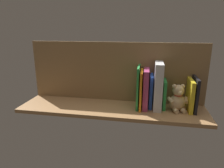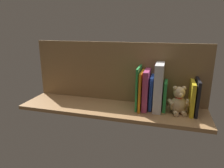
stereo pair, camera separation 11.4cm
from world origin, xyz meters
TOP-DOWN VIEW (x-y plane):
  - ground_plane at (0.00, 0.00)cm, footprint 114.25×29.92cm
  - shelf_back_panel at (0.00, -12.71)cm, footprint 114.25×1.50cm
  - book_0 at (-48.58, -3.74)cm, footprint 1.71×15.63cm
  - book_1 at (-46.07, -3.65)cm, footprint 2.11×15.81cm
  - teddy_bear at (-39.06, -1.75)cm, footprint 12.58×11.87cm
  - book_2 at (-31.37, -5.11)cm, footprint 1.77×12.90cm
  - dictionary_thick_white at (-27.40, -3.50)cm, footprint 4.78×15.92cm
  - book_3 at (-23.42, -5.08)cm, footprint 1.91×12.97cm
  - book_4 at (-20.31, -3.63)cm, footprint 3.05×15.85cm
  - book_5 at (-17.48, -2.85)cm, footprint 1.23×17.43cm
  - book_6 at (-15.56, -3.54)cm, footprint 1.22×16.03cm

SIDE VIEW (x-z plane):
  - ground_plane at x=0.00cm, z-range -2.20..0.00cm
  - teddy_bear at x=-39.06cm, z-range -0.96..15.09cm
  - book_2 at x=-31.37cm, z-range 0.00..17.31cm
  - book_1 at x=-46.07cm, z-range 0.00..18.60cm
  - book_0 at x=-48.58cm, z-range -0.01..20.03cm
  - book_3 at x=-23.42cm, z-range 0.00..20.03cm
  - book_5 at x=-17.48cm, z-range 0.00..22.95cm
  - book_4 at x=-20.31cm, z-range 0.00..23.74cm
  - book_6 at x=-15.56cm, z-range 0.00..25.38cm
  - dictionary_thick_white at x=-27.40cm, z-range 0.00..27.98cm
  - shelf_back_panel at x=0.00cm, z-range 0.00..38.80cm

